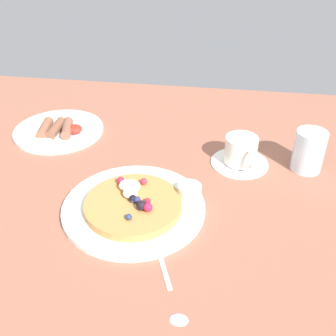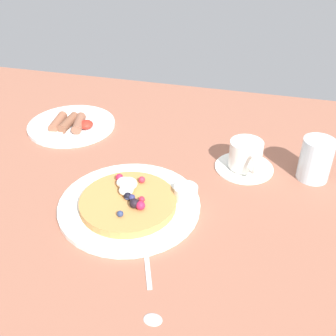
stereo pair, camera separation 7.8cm
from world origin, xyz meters
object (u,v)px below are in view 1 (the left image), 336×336
Objects in this scene: breakfast_plate at (59,130)px; teaspoon at (172,295)px; pancake_plate at (134,207)px; water_glass at (309,151)px; syrup_ramekin at (190,191)px; coffee_cup at (241,150)px; coffee_saucer at (239,162)px.

breakfast_plate is 1.43× the size of teaspoon.
pancake_plate is 2.97× the size of water_glass.
syrup_ramekin is 18.82cm from coffee_cup.
syrup_ramekin is 44.55cm from breakfast_plate.
breakfast_plate is 2.45× the size of water_glass.
breakfast_plate is at bearing 127.84° from teaspoon.
pancake_plate and breakfast_plate have the same top height.
water_glass is at bearing 57.63° from teaspoon.
coffee_saucer is (10.10, 15.96, -2.31)cm from syrup_ramekin.
water_glass is (25.20, 39.75, 4.53)cm from teaspoon.
pancake_plate is 11.56cm from syrup_ramekin.
coffee_cup is 0.63× the size of teaspoon.
teaspoon is (-0.20, -23.66, -2.41)cm from syrup_ramekin.
water_glass reaches higher than syrup_ramekin.
teaspoon is (-10.37, -39.45, -3.68)cm from coffee_cup.
pancake_plate is at bearing -136.18° from coffee_cup.
syrup_ramekin is 0.36× the size of coffee_saucer.
coffee_saucer is at bearing 75.43° from teaspoon.
breakfast_plate reaches higher than teaspoon.
water_glass is (35.59, 20.22, 4.20)cm from pancake_plate.
coffee_saucer is (47.45, -8.21, -0.19)cm from breakfast_plate.
pancake_plate is 22.13cm from teaspoon.
water_glass is (62.35, -8.08, 4.24)cm from breakfast_plate.
syrup_ramekin is at bearing -147.23° from water_glass.
breakfast_plate is at bearing 170.00° from coffee_cup.
coffee_cup reaches higher than coffee_saucer.
water_glass is at bearing -7.39° from breakfast_plate.
teaspoon is (10.40, -19.53, -0.33)cm from pancake_plate.
syrup_ramekin is (10.60, 4.13, 2.08)cm from pancake_plate.
coffee_cup is at bearing -68.00° from coffee_saucer.
coffee_cup is (0.07, -0.17, 3.58)cm from coffee_saucer.
teaspoon is at bearing -52.16° from breakfast_plate.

